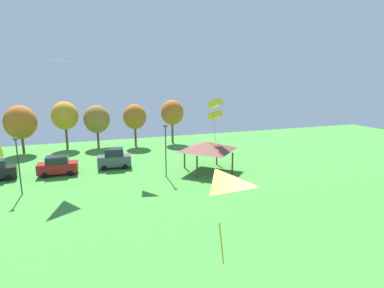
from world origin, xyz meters
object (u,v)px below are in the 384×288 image
at_px(light_post_1, 166,148).
at_px(kite_flying_6, 76,73).
at_px(kite_flying_2, 215,109).
at_px(park_pavilion, 208,146).
at_px(treeline_tree_5, 135,117).
at_px(treeline_tree_6, 172,113).
at_px(treeline_tree_4, 97,119).
at_px(parked_car_second_from_left, 58,166).
at_px(kite_flying_4, 131,108).
at_px(light_post_0, 18,163).
at_px(treeline_tree_3, 65,116).
at_px(kite_flying_1, 210,215).
at_px(treeline_tree_2, 20,122).
at_px(parked_car_third_from_left, 114,159).

bearing_deg(light_post_1, kite_flying_6, 160.47).
distance_m(kite_flying_2, park_pavilion, 4.58).
bearing_deg(treeline_tree_5, treeline_tree_6, 3.86).
relative_size(kite_flying_2, light_post_1, 0.90).
bearing_deg(treeline_tree_4, kite_flying_2, -53.02).
xyz_separation_m(kite_flying_6, parked_car_second_from_left, (-2.82, 1.83, -10.47)).
distance_m(kite_flying_4, light_post_1, 5.77).
relative_size(parked_car_second_from_left, treeline_tree_4, 0.64).
height_order(light_post_0, treeline_tree_3, treeline_tree_3).
bearing_deg(kite_flying_2, kite_flying_1, -114.65).
height_order(kite_flying_1, light_post_1, kite_flying_1).
bearing_deg(kite_flying_6, park_pavilion, -10.58).
xyz_separation_m(park_pavilion, light_post_0, (-19.81, -1.01, 0.09)).
xyz_separation_m(kite_flying_6, light_post_0, (-5.69, -3.65, -8.41)).
bearing_deg(treeline_tree_5, treeline_tree_2, 178.12).
relative_size(treeline_tree_2, treeline_tree_3, 0.96).
distance_m(park_pavilion, treeline_tree_3, 25.37).
bearing_deg(kite_flying_6, kite_flying_2, -6.37).
bearing_deg(parked_car_second_from_left, treeline_tree_4, 72.03).
bearing_deg(treeline_tree_6, treeline_tree_4, 176.73).
distance_m(parked_car_third_from_left, treeline_tree_3, 15.81).
distance_m(kite_flying_1, kite_flying_6, 26.63).
xyz_separation_m(kite_flying_4, parked_car_second_from_left, (-8.03, 4.08, -6.72)).
xyz_separation_m(treeline_tree_2, treeline_tree_4, (10.81, 0.61, -0.08)).
distance_m(treeline_tree_2, treeline_tree_5, 16.74).
relative_size(kite_flying_2, kite_flying_6, 1.52).
xyz_separation_m(kite_flying_2, light_post_0, (-21.11, -1.93, -4.20)).
height_order(light_post_0, light_post_1, light_post_1).
bearing_deg(kite_flying_6, kite_flying_4, -23.34).
bearing_deg(treeline_tree_6, parked_car_third_from_left, -131.98).
relative_size(kite_flying_6, treeline_tree_5, 0.50).
distance_m(light_post_0, treeline_tree_4, 20.93).
bearing_deg(light_post_0, treeline_tree_3, 80.75).
bearing_deg(kite_flying_4, kite_flying_6, 156.66).
xyz_separation_m(park_pavilion, treeline_tree_5, (-5.83, 17.09, 1.85)).
height_order(kite_flying_1, parked_car_second_from_left, kite_flying_1).
bearing_deg(treeline_tree_3, parked_car_second_from_left, -91.61).
distance_m(light_post_1, treeline_tree_3, 22.66).
bearing_deg(light_post_1, parked_car_third_from_left, 132.83).
relative_size(parked_car_third_from_left, park_pavilion, 0.73).
height_order(parked_car_third_from_left, treeline_tree_5, treeline_tree_5).
bearing_deg(kite_flying_1, treeline_tree_6, 75.62).
bearing_deg(park_pavilion, treeline_tree_5, 108.82).
distance_m(treeline_tree_2, treeline_tree_6, 23.29).
relative_size(treeline_tree_3, treeline_tree_4, 1.09).
distance_m(kite_flying_6, park_pavilion, 16.69).
bearing_deg(park_pavilion, light_post_1, -174.80).
distance_m(kite_flying_2, treeline_tree_4, 21.87).
bearing_deg(treeline_tree_5, light_post_1, -88.36).
xyz_separation_m(kite_flying_2, parked_car_second_from_left, (-18.24, 3.55, -6.26)).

